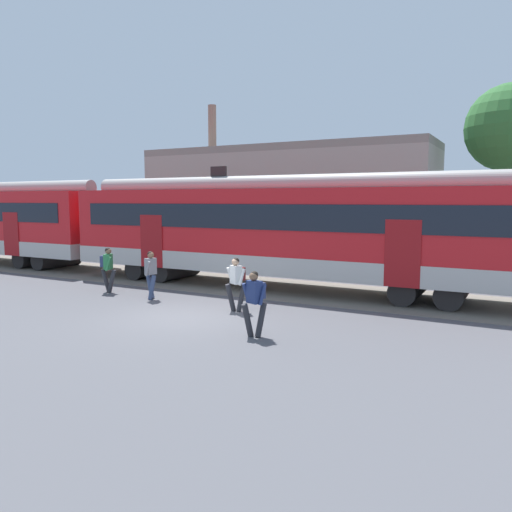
{
  "coord_description": "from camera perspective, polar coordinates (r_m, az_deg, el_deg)",
  "views": [
    {
      "loc": [
        8.65,
        -11.58,
        3.41
      ],
      "look_at": [
        1.07,
        2.48,
        1.6
      ],
      "focal_mm": 35.0,
      "sensor_mm": 36.0,
      "label": 1
    }
  ],
  "objects": [
    {
      "name": "pedestrian_green",
      "position": [
        19.1,
        -16.6,
        -1.08
      ],
      "size": [
        0.71,
        0.52,
        1.67
      ],
      "color": "#28282D",
      "rests_on": "ground"
    },
    {
      "name": "background_building",
      "position": [
        29.23,
        3.32,
        6.07
      ],
      "size": [
        16.68,
        5.0,
        9.2
      ],
      "color": "gray",
      "rests_on": "ground"
    },
    {
      "name": "track_bed",
      "position": [
        25.93,
        -19.86,
        -1.46
      ],
      "size": [
        80.0,
        4.4,
        0.01
      ],
      "primitive_type": "cube",
      "color": "slate",
      "rests_on": "ground"
    },
    {
      "name": "pedestrian_white",
      "position": [
        15.21,
        -2.23,
        -2.69
      ],
      "size": [
        0.66,
        0.56,
        1.67
      ],
      "color": "#28282D",
      "rests_on": "ground"
    },
    {
      "name": "pedestrian_grey",
      "position": [
        17.45,
        -11.94,
        -1.74
      ],
      "size": [
        0.63,
        0.57,
        1.67
      ],
      "color": "navy",
      "rests_on": "ground"
    },
    {
      "name": "street_tree_right",
      "position": [
        27.41,
        27.03,
        12.87
      ],
      "size": [
        4.16,
        4.16,
        8.9
      ],
      "color": "brown",
      "rests_on": "ground"
    },
    {
      "name": "ground_plane",
      "position": [
        14.85,
        -8.26,
        -6.88
      ],
      "size": [
        160.0,
        160.0,
        0.0
      ],
      "primitive_type": "plane",
      "color": "#515156"
    },
    {
      "name": "pedestrian_navy",
      "position": [
        12.4,
        -0.12,
        -4.8
      ],
      "size": [
        0.64,
        0.58,
        1.67
      ],
      "color": "#28282D",
      "rests_on": "ground"
    }
  ]
}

